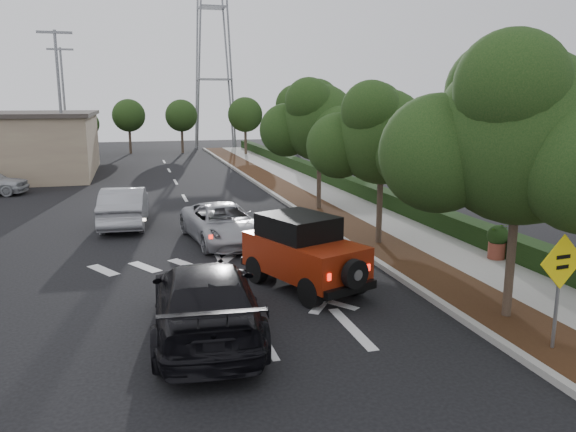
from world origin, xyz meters
name	(u,v)px	position (x,y,z in m)	size (l,w,h in m)	color
ground	(264,338)	(0.00, 0.00, 0.00)	(120.00, 120.00, 0.00)	black
curb	(304,214)	(4.60, 12.00, 0.07)	(0.20, 70.00, 0.15)	#9E9B93
planting_strip	(326,213)	(5.60, 12.00, 0.06)	(1.80, 70.00, 0.12)	black
sidewalk	(366,211)	(7.50, 12.00, 0.06)	(2.00, 70.00, 0.12)	gray
hedge	(395,202)	(8.90, 12.00, 0.40)	(0.80, 70.00, 0.80)	black
transmission_tower	(216,148)	(6.00, 48.00, 0.00)	(7.00, 4.00, 28.00)	slate
street_tree_near	(506,320)	(5.60, -0.50, 0.00)	(3.80, 3.80, 5.92)	black
street_tree_mid	(378,245)	(5.60, 6.50, 0.00)	(3.20, 3.20, 5.32)	black
street_tree_far	(319,211)	(5.60, 13.00, 0.00)	(3.40, 3.40, 5.62)	black
light_pole_a	(67,182)	(-6.50, 26.00, 0.00)	(2.00, 0.22, 9.00)	slate
light_pole_b	(69,162)	(-7.50, 38.00, 0.00)	(2.00, 0.22, 9.00)	slate
red_jeep	(300,251)	(1.71, 3.03, 1.00)	(2.86, 4.02, 1.97)	black
silver_suv_ahead	(223,223)	(0.50, 8.44, 0.67)	(2.23, 4.84, 1.34)	#A2A3A9
black_suv_oncoming	(206,300)	(-1.15, 0.52, 0.79)	(2.21, 5.45, 1.58)	black
silver_sedan_oncoming	(125,206)	(-2.89, 12.16, 0.78)	(1.66, 4.75, 1.57)	#9B9CA2
speed_hump_sign	(560,276)	(5.40, -2.24, 1.61)	(1.09, 0.14, 2.33)	slate
terracotta_planter	(497,238)	(8.27, 3.63, 0.76)	(0.65, 0.65, 1.13)	brown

